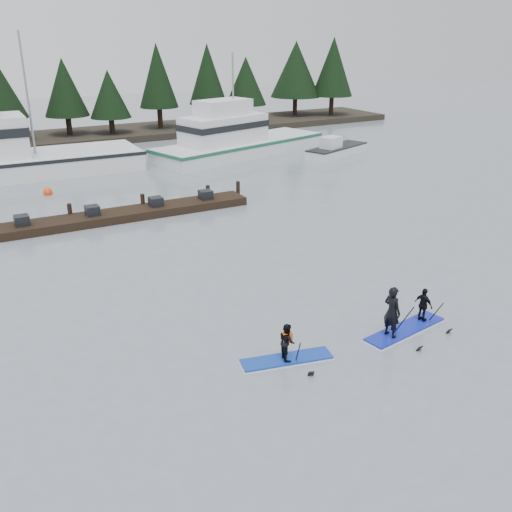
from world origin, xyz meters
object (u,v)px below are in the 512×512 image
floating_dock (130,214)px  paddleboard_duo (404,315)px  fishing_boat_medium (237,148)px  paddleboard_solo (287,349)px

floating_dock → paddleboard_duo: 17.36m
fishing_boat_medium → paddleboard_duo: size_ratio=4.64×
paddleboard_solo → paddleboard_duo: paddleboard_duo is taller
paddleboard_solo → paddleboard_duo: 4.39m
floating_dock → paddleboard_solo: size_ratio=4.57×
fishing_boat_medium → paddleboard_solo: size_ratio=5.37×
floating_dock → paddleboard_duo: (4.02, -16.88, 0.43)m
floating_dock → paddleboard_solo: paddleboard_solo is taller
paddleboard_solo → paddleboard_duo: bearing=7.6°
floating_dock → paddleboard_solo: bearing=-90.3°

